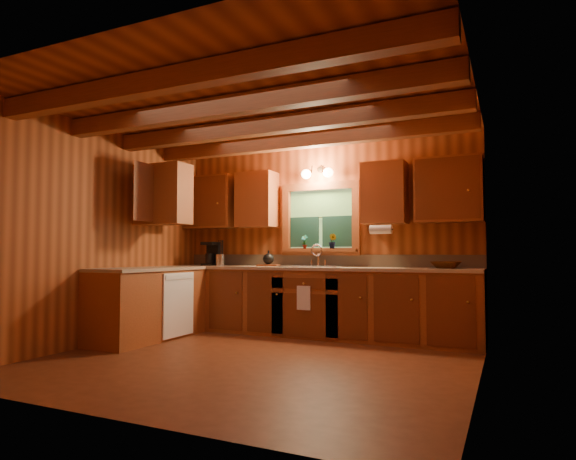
# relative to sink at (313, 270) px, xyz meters

# --- Properties ---
(room) EXTENTS (4.20, 4.20, 4.20)m
(room) POSITION_rel_sink_xyz_m (0.00, -1.60, 0.44)
(room) COLOR #5A2A16
(room) RESTS_ON ground
(ceiling_beams) EXTENTS (4.20, 2.54, 0.18)m
(ceiling_beams) POSITION_rel_sink_xyz_m (0.00, -1.60, 1.63)
(ceiling_beams) COLOR brown
(ceiling_beams) RESTS_ON room
(base_cabinets) EXTENTS (4.20, 2.22, 0.86)m
(base_cabinets) POSITION_rel_sink_xyz_m (-0.49, -0.32, -0.43)
(base_cabinets) COLOR brown
(base_cabinets) RESTS_ON ground
(countertop) EXTENTS (4.20, 2.24, 0.04)m
(countertop) POSITION_rel_sink_xyz_m (-0.48, -0.31, 0.02)
(countertop) COLOR tan
(countertop) RESTS_ON base_cabinets
(backsplash) EXTENTS (4.20, 0.02, 0.16)m
(backsplash) POSITION_rel_sink_xyz_m (0.00, 0.28, 0.12)
(backsplash) COLOR #9D8669
(backsplash) RESTS_ON room
(dishwasher_panel) EXTENTS (0.02, 0.60, 0.80)m
(dishwasher_panel) POSITION_rel_sink_xyz_m (-1.47, -0.92, -0.43)
(dishwasher_panel) COLOR white
(dishwasher_panel) RESTS_ON base_cabinets
(upper_cabinets) EXTENTS (4.19, 1.77, 0.78)m
(upper_cabinets) POSITION_rel_sink_xyz_m (-0.56, -0.18, 0.98)
(upper_cabinets) COLOR brown
(upper_cabinets) RESTS_ON room
(window) EXTENTS (1.12, 0.08, 1.00)m
(window) POSITION_rel_sink_xyz_m (0.00, 0.26, 0.67)
(window) COLOR brown
(window) RESTS_ON room
(window_sill) EXTENTS (1.06, 0.14, 0.04)m
(window_sill) POSITION_rel_sink_xyz_m (0.00, 0.22, 0.26)
(window_sill) COLOR brown
(window_sill) RESTS_ON room
(wall_sconce) EXTENTS (0.45, 0.21, 0.17)m
(wall_sconce) POSITION_rel_sink_xyz_m (0.00, 0.14, 1.31)
(wall_sconce) COLOR black
(wall_sconce) RESTS_ON room
(paper_towel_roll) EXTENTS (0.27, 0.11, 0.11)m
(paper_towel_roll) POSITION_rel_sink_xyz_m (0.92, -0.07, 0.51)
(paper_towel_roll) COLOR white
(paper_towel_roll) RESTS_ON upper_cabinets
(dish_towel) EXTENTS (0.18, 0.01, 0.30)m
(dish_towel) POSITION_rel_sink_xyz_m (0.00, -0.34, -0.34)
(dish_towel) COLOR white
(dish_towel) RESTS_ON base_cabinets
(sink) EXTENTS (0.82, 0.48, 0.43)m
(sink) POSITION_rel_sink_xyz_m (0.00, 0.00, 0.00)
(sink) COLOR silver
(sink) RESTS_ON countertop
(coffee_maker) EXTENTS (0.19, 0.25, 0.34)m
(coffee_maker) POSITION_rel_sink_xyz_m (-1.59, -0.01, 0.21)
(coffee_maker) COLOR black
(coffee_maker) RESTS_ON countertop
(utensil_crock) EXTENTS (0.13, 0.13, 0.37)m
(utensil_crock) POSITION_rel_sink_xyz_m (-1.40, -0.07, 0.13)
(utensil_crock) COLOR silver
(utensil_crock) RESTS_ON countertop
(cutting_board) EXTENTS (0.32, 0.25, 0.03)m
(cutting_board) POSITION_rel_sink_xyz_m (-0.65, -0.03, 0.06)
(cutting_board) COLOR #602B14
(cutting_board) RESTS_ON countertop
(teakettle) EXTENTS (0.15, 0.15, 0.19)m
(teakettle) POSITION_rel_sink_xyz_m (-0.65, -0.03, 0.15)
(teakettle) COLOR black
(teakettle) RESTS_ON cutting_board
(wicker_basket) EXTENTS (0.39, 0.39, 0.08)m
(wicker_basket) POSITION_rel_sink_xyz_m (1.67, 0.01, 0.09)
(wicker_basket) COLOR #48230C
(wicker_basket) RESTS_ON countertop
(potted_plant_left) EXTENTS (0.11, 0.08, 0.19)m
(potted_plant_left) POSITION_rel_sink_xyz_m (-0.22, 0.21, 0.38)
(potted_plant_left) COLOR #602B14
(potted_plant_left) RESTS_ON window_sill
(potted_plant_right) EXTENTS (0.14, 0.12, 0.20)m
(potted_plant_right) POSITION_rel_sink_xyz_m (0.20, 0.19, 0.38)
(potted_plant_right) COLOR #602B14
(potted_plant_right) RESTS_ON window_sill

